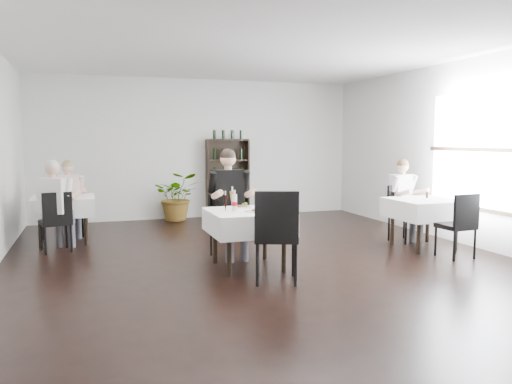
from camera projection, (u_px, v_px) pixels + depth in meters
room_shell at (270, 155)px, 6.61m from camera, size 9.00×9.00×9.00m
window_right at (481, 153)px, 7.71m from camera, size 0.06×2.30×1.85m
wine_shelf at (228, 179)px, 10.94m from camera, size 0.90×0.28×1.75m
main_table at (248, 222)px, 6.61m from camera, size 1.03×1.03×0.77m
left_table at (64, 206)px, 8.21m from camera, size 0.98×0.98×0.77m
right_table at (424, 209)px, 7.84m from camera, size 0.98×0.98×0.77m
potted_tree at (178, 196)px, 10.51m from camera, size 1.04×0.94×1.02m
main_chair_far at (225, 220)px, 7.35m from camera, size 0.55×0.55×0.91m
main_chair_near at (276, 230)px, 5.87m from camera, size 0.65×0.65×1.12m
left_chair_far at (68, 204)px, 8.84m from camera, size 0.50×0.51×0.98m
left_chair_near at (56, 218)px, 7.51m from camera, size 0.51×0.51×0.93m
right_chair_far at (402, 209)px, 8.40m from camera, size 0.52×0.52×0.94m
right_chair_near at (460, 221)px, 7.12m from camera, size 0.45×0.46×0.94m
diner_main at (230, 195)px, 7.17m from camera, size 0.61×0.61×1.57m
diner_left_far at (69, 193)px, 8.72m from camera, size 0.55×0.57×1.35m
diner_left_near at (56, 198)px, 7.57m from camera, size 0.63×0.66×1.40m
diner_right_far at (405, 193)px, 8.46m from camera, size 0.57×0.60×1.38m
plate_far at (243, 206)px, 6.87m from camera, size 0.25×0.25×0.07m
plate_near at (259, 211)px, 6.45m from camera, size 0.34×0.34×0.08m
pilsner_dark at (225, 203)px, 6.48m from camera, size 0.06×0.06×0.27m
pilsner_lager at (232, 201)px, 6.60m from camera, size 0.07×0.07×0.32m
coke_bottle at (235, 202)px, 6.56m from camera, size 0.07×0.07×0.27m
napkin_cutlery at (276, 211)px, 6.45m from camera, size 0.21×0.22×0.02m
pepper_mill at (427, 195)px, 8.01m from camera, size 0.04×0.04×0.10m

